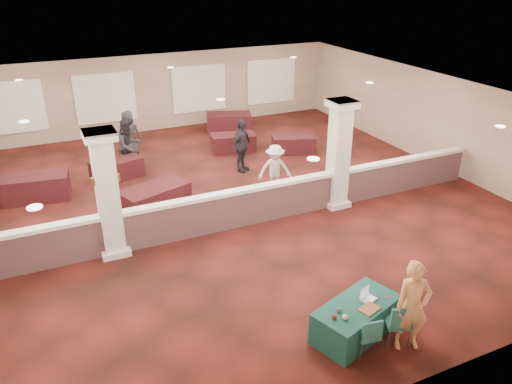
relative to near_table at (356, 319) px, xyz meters
name	(u,v)px	position (x,y,z in m)	size (l,w,h in m)	color
ground	(224,203)	(-0.23, 6.50, -0.34)	(16.00, 16.00, 0.00)	#4E1613
wall_back	(154,93)	(-0.23, 14.50, 1.26)	(16.00, 0.04, 3.20)	#896E5F
wall_front	(406,316)	(-0.23, -1.50, 1.26)	(16.00, 0.04, 3.20)	#896E5F
wall_right	(436,120)	(7.77, 6.50, 1.26)	(0.04, 16.00, 3.20)	#896E5F
ceiling	(221,99)	(-0.23, 6.50, 2.86)	(16.00, 16.00, 0.02)	white
partition_wall	(243,206)	(-0.23, 5.00, 0.23)	(15.60, 0.28, 1.10)	#4F3535
column_left	(107,194)	(-3.73, 5.00, 1.29)	(0.72, 0.72, 3.20)	beige
column_right	(339,154)	(2.77, 5.00, 1.29)	(0.72, 0.72, 3.20)	beige
sconce_left	(93,182)	(-4.01, 5.00, 1.66)	(0.12, 0.12, 0.18)	brown
sconce_right	(118,178)	(-3.45, 5.00, 1.66)	(0.12, 0.12, 0.18)	brown
near_table	(356,319)	(0.00, 0.00, 0.00)	(1.78, 0.89, 0.69)	#0F392F
conf_chair_main	(399,321)	(0.54, -0.58, 0.20)	(0.59, 0.59, 0.92)	#205F5B
conf_chair_side	(369,333)	(-0.14, -0.58, 0.15)	(0.48, 0.48, 0.84)	#205F5B
woman	(412,306)	(0.69, -0.70, 0.58)	(0.66, 0.44, 1.84)	#E7A064
far_table_front_left	(36,187)	(-5.32, 9.15, 0.05)	(1.92, 0.96, 0.78)	black
far_table_front_center	(155,199)	(-2.23, 6.80, 0.05)	(1.93, 0.97, 0.78)	black
far_table_front_right	(293,144)	(3.79, 9.50, -0.02)	(1.61, 0.80, 0.65)	black
far_table_back_left	(117,169)	(-2.78, 9.76, -0.01)	(1.64, 0.82, 0.66)	black
far_table_back_center	(233,143)	(1.77, 10.60, -0.01)	(1.66, 0.83, 0.67)	black
far_table_back_right	(229,122)	(2.55, 13.00, 0.04)	(1.87, 0.94, 0.76)	black
attendee_a	(129,146)	(-2.23, 10.20, 0.59)	(0.90, 0.50, 1.87)	black
attendee_b	(275,170)	(1.48, 6.50, 0.46)	(1.02, 0.47, 1.60)	beige
attendee_c	(241,146)	(1.27, 8.61, 0.58)	(1.09, 0.52, 1.85)	black
attendee_d	(129,134)	(-1.93, 11.66, 0.53)	(0.86, 0.46, 1.74)	black
laptop_base	(368,299)	(0.28, 0.05, 0.35)	(0.31, 0.22, 0.02)	silver
laptop_screen	(364,292)	(0.25, 0.15, 0.46)	(0.31, 0.01, 0.21)	silver
screen_glow	(364,293)	(0.25, 0.14, 0.45)	(0.28, 0.00, 0.18)	#AFBBD2
knitting	(369,309)	(0.12, -0.21, 0.36)	(0.38, 0.28, 0.03)	#BC5A1E
yarn_cream	(345,317)	(-0.46, -0.25, 0.39)	(0.10, 0.10, 0.10)	beige
yarn_red	(334,317)	(-0.64, -0.17, 0.39)	(0.09, 0.09, 0.09)	#5E1F12
yarn_grey	(339,310)	(-0.44, -0.03, 0.39)	(0.10, 0.10, 0.10)	#535258
scissors	(387,297)	(0.66, -0.05, 0.35)	(0.11, 0.03, 0.01)	red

